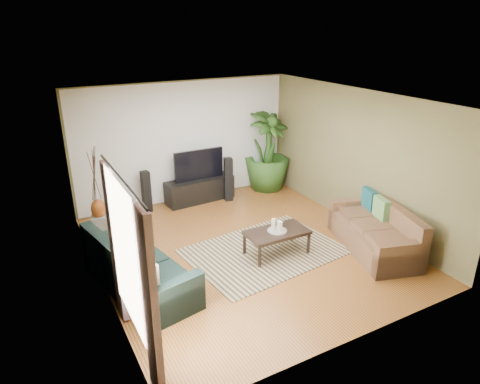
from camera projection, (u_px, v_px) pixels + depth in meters
floor at (245, 249)px, 7.77m from camera, size 5.50×5.50×0.00m
ceiling at (246, 100)px, 6.77m from camera, size 5.50×5.50×0.00m
wall_back at (185, 142)px, 9.52m from camera, size 5.00×0.00×5.00m
wall_front at (360, 250)px, 5.03m from camera, size 5.00×0.00×5.00m
wall_left at (95, 208)px, 6.16m from camera, size 0.00×5.50×5.50m
wall_right at (357, 159)px, 8.39m from camera, size 0.00×5.50×5.50m
backwall_panel at (185, 142)px, 9.51m from camera, size 4.90×0.00×4.90m
window_pane at (124, 254)px, 4.85m from camera, size 0.00×1.80×1.80m
curtain_near at (151, 306)px, 4.35m from camera, size 0.08×0.35×2.20m
curtain_far at (115, 244)px, 5.57m from camera, size 0.08×0.35×2.20m
curtain_rod at (121, 178)px, 4.54m from camera, size 0.03×1.90×0.03m
sofa_left at (139, 264)px, 6.49m from camera, size 1.33×2.29×0.85m
sofa_right at (374, 228)px, 7.63m from camera, size 1.43×2.15×0.85m
area_rug at (265, 251)px, 7.69m from camera, size 2.85×2.16×0.01m
coffee_table at (277, 242)px, 7.55m from camera, size 1.10×0.61×0.45m
candle_tray at (277, 231)px, 7.46m from camera, size 0.34×0.34×0.01m
candle_tall at (273, 225)px, 7.42m from camera, size 0.07×0.07×0.22m
candle_mid at (280, 226)px, 7.41m from camera, size 0.07×0.07×0.17m
candle_short at (279, 224)px, 7.52m from camera, size 0.07×0.07×0.14m
tv_stand at (200, 190)px, 9.80m from camera, size 1.60×0.56×0.53m
television at (199, 165)px, 9.58m from camera, size 1.16×0.06×0.68m
speaker_left at (146, 192)px, 9.18m from camera, size 0.18×0.20×0.91m
speaker_right at (228, 179)px, 9.75m from camera, size 0.23×0.24×1.00m
potted_plant at (267, 151)px, 10.29m from camera, size 1.38×1.38×1.93m
plant_pot at (267, 183)px, 10.59m from camera, size 0.36×0.36×0.28m
pedestal at (100, 223)px, 8.44m from camera, size 0.38×0.38×0.31m
vase at (98, 209)px, 8.33m from camera, size 0.28×0.28×0.40m
side_table at (123, 257)px, 7.01m from camera, size 0.53×0.53×0.53m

